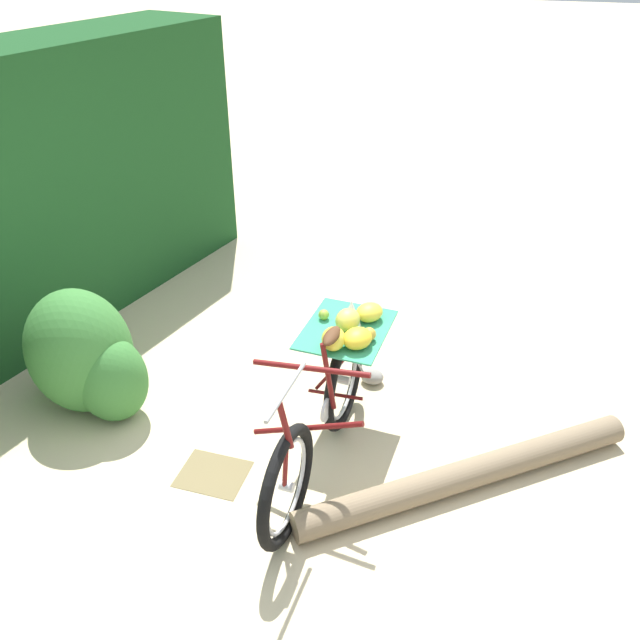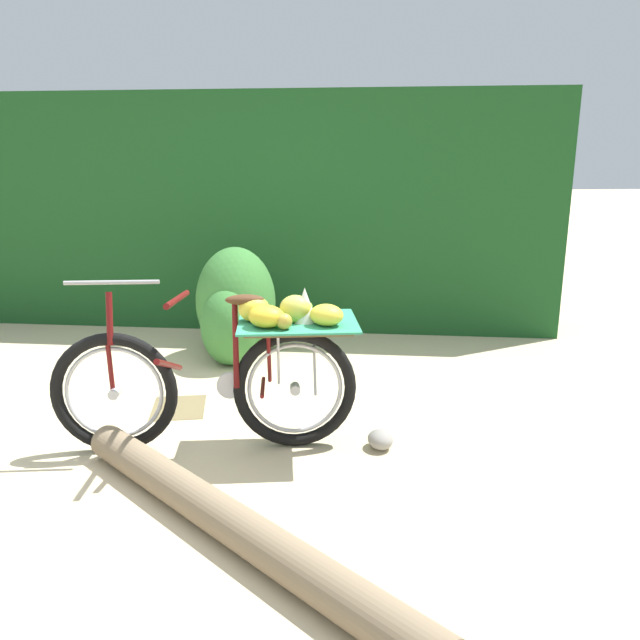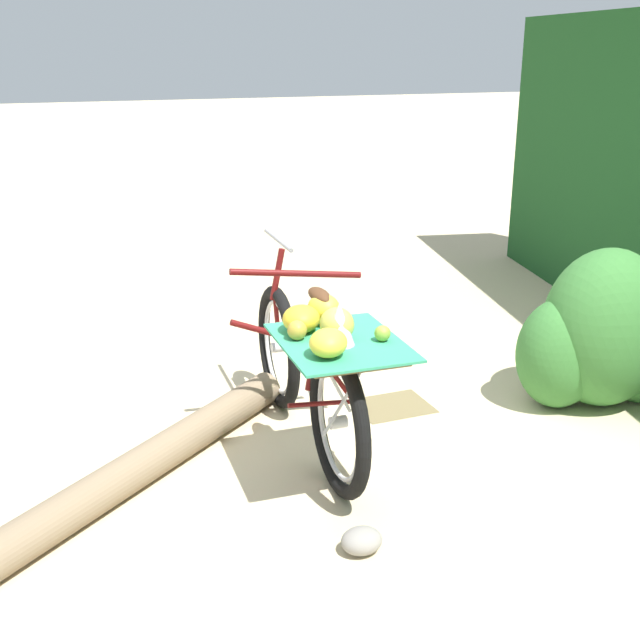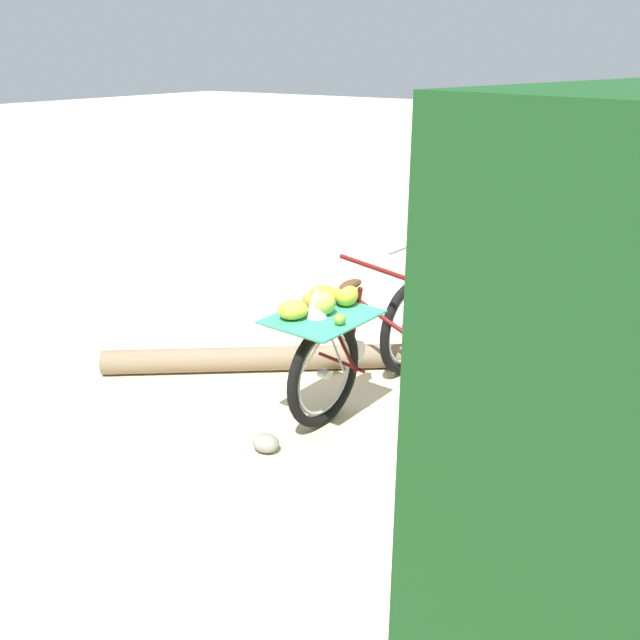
{
  "view_description": "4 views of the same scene",
  "coord_description": "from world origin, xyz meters",
  "views": [
    {
      "loc": [
        -0.94,
        2.72,
        3.11
      ],
      "look_at": [
        0.08,
        -0.66,
        0.9
      ],
      "focal_mm": 36.25,
      "sensor_mm": 36.0,
      "label": 1
    },
    {
      "loc": [
        -3.49,
        -0.49,
        1.68
      ],
      "look_at": [
        -0.11,
        -0.91,
        0.79
      ],
      "focal_mm": 34.7,
      "sensor_mm": 36.0,
      "label": 2
    },
    {
      "loc": [
        -1.4,
        -3.89,
        2.04
      ],
      "look_at": [
        -0.19,
        -0.83,
        0.91
      ],
      "focal_mm": 44.86,
      "sensor_mm": 36.0,
      "label": 3
    },
    {
      "loc": [
        2.28,
        -4.19,
        2.35
      ],
      "look_at": [
        0.0,
        -0.91,
        0.81
      ],
      "focal_mm": 39.2,
      "sensor_mm": 36.0,
      "label": 4
    }
  ],
  "objects": [
    {
      "name": "ground_plane",
      "position": [
        0.0,
        0.0,
        0.0
      ],
      "size": [
        60.0,
        60.0,
        0.0
      ],
      "primitive_type": "plane",
      "color": "beige"
    },
    {
      "name": "shrub_cluster",
      "position": [
        1.77,
        -0.4,
        0.42
      ],
      "size": [
        1.0,
        0.69,
        0.96
      ],
      "color": "#387533",
      "rests_on": "ground_plane"
    },
    {
      "name": "leaf_litter_patch",
      "position": [
        0.61,
        0.0,
        0.0
      ],
      "size": [
        0.44,
        0.36,
        0.01
      ],
      "primitive_type": "cube",
      "color": "olive",
      "rests_on": "ground_plane"
    },
    {
      "name": "fallen_log",
      "position": [
        -0.99,
        -0.38,
        0.1
      ],
      "size": [
        1.97,
        1.6,
        0.19
      ],
      "primitive_type": "cylinder",
      "rotation": [
        0.0,
        1.57,
        0.67
      ],
      "color": "#7F6B51",
      "rests_on": "ground_plane"
    },
    {
      "name": "path_stone",
      "position": [
        -0.17,
        -1.26,
        0.06
      ],
      "size": [
        0.18,
        0.15,
        0.11
      ],
      "primitive_type": "ellipsoid",
      "color": "gray",
      "rests_on": "ground_plane"
    },
    {
      "name": "bicycle",
      "position": [
        -0.06,
        -0.37,
        0.5
      ],
      "size": [
        0.71,
        1.79,
        1.03
      ],
      "rotation": [
        0.0,
        0.0,
        1.51
      ],
      "color": "black",
      "rests_on": "ground_plane"
    }
  ]
}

